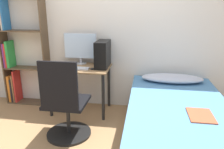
# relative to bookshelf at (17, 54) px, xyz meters

# --- Properties ---
(wall_back) EXTENTS (8.00, 0.05, 2.50)m
(wall_back) POSITION_rel_bookshelf_xyz_m (1.51, 0.14, 0.41)
(wall_back) COLOR silver
(wall_back) RESTS_ON ground_plane
(desk) EXTENTS (0.91, 0.59, 0.72)m
(desk) POSITION_rel_bookshelf_xyz_m (1.11, -0.17, -0.25)
(desk) COLOR #997047
(desk) RESTS_ON ground_plane
(bookshelf) EXTENTS (0.74, 0.24, 1.85)m
(bookshelf) POSITION_rel_bookshelf_xyz_m (0.00, 0.00, 0.00)
(bookshelf) COLOR brown
(bookshelf) RESTS_ON ground_plane
(office_chair) EXTENTS (0.57, 0.57, 1.03)m
(office_chair) POSITION_rel_bookshelf_xyz_m (1.15, -0.94, -0.46)
(office_chair) COLOR black
(office_chair) RESTS_ON ground_plane
(bed) EXTENTS (1.16, 1.99, 0.55)m
(bed) POSITION_rel_bookshelf_xyz_m (2.48, -0.88, -0.57)
(bed) COLOR #4C3D2D
(bed) RESTS_ON ground_plane
(pillow) EXTENTS (0.88, 0.36, 0.11)m
(pillow) POSITION_rel_bookshelf_xyz_m (2.48, -0.14, -0.24)
(pillow) COLOR #B2B7C6
(pillow) RESTS_ON bed
(magazine) EXTENTS (0.24, 0.32, 0.01)m
(magazine) POSITION_rel_bookshelf_xyz_m (2.66, -1.18, -0.29)
(magazine) COLOR #B24C2D
(magazine) RESTS_ON bed
(monitor) EXTENTS (0.53, 0.18, 0.49)m
(monitor) POSITION_rel_bookshelf_xyz_m (1.07, 0.02, 0.15)
(monitor) COLOR #B7B7BC
(monitor) RESTS_ON desk
(keyboard) EXTENTS (0.37, 0.13, 0.02)m
(keyboard) POSITION_rel_bookshelf_xyz_m (1.10, -0.29, -0.11)
(keyboard) COLOR silver
(keyboard) RESTS_ON desk
(pc_tower) EXTENTS (0.18, 0.43, 0.39)m
(pc_tower) POSITION_rel_bookshelf_xyz_m (1.46, -0.12, 0.07)
(pc_tower) COLOR black
(pc_tower) RESTS_ON desk
(mouse) EXTENTS (0.06, 0.09, 0.02)m
(mouse) POSITION_rel_bookshelf_xyz_m (1.34, -0.29, -0.11)
(mouse) COLOR black
(mouse) RESTS_ON desk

